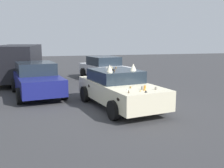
# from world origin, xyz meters

# --- Properties ---
(ground_plane) EXTENTS (60.00, 60.00, 0.00)m
(ground_plane) POSITION_xyz_m (0.00, 0.00, 0.00)
(ground_plane) COLOR #38383A
(art_car_decorated) EXTENTS (4.61, 2.60, 1.65)m
(art_car_decorated) POSITION_xyz_m (0.08, 0.01, 0.71)
(art_car_decorated) COLOR beige
(art_car_decorated) RESTS_ON ground
(parked_van_row_back_far) EXTENTS (5.40, 2.77, 2.18)m
(parked_van_row_back_far) POSITION_xyz_m (6.97, 4.10, 1.22)
(parked_van_row_back_far) COLOR black
(parked_van_row_back_far) RESTS_ON ground
(parked_sedan_far_right) EXTENTS (4.69, 2.72, 1.44)m
(parked_sedan_far_right) POSITION_xyz_m (6.69, -0.99, 0.72)
(parked_sedan_far_right) COLOR white
(parked_sedan_far_right) RESTS_ON ground
(parked_sedan_behind_right) EXTENTS (4.45, 2.53, 1.50)m
(parked_sedan_behind_right) POSITION_xyz_m (2.94, 3.05, 0.75)
(parked_sedan_behind_right) COLOR navy
(parked_sedan_behind_right) RESTS_ON ground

